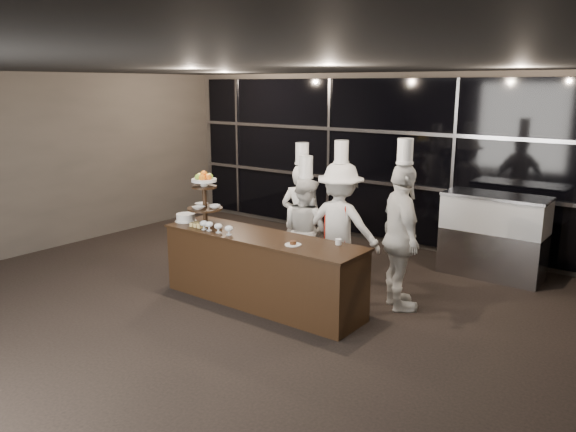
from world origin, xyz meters
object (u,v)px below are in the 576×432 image
Objects in this scene: display_stand at (204,194)px; chef_c at (340,226)px; chef_a at (302,220)px; display_case at (494,231)px; chef_d at (401,237)px; layer_cake at (186,218)px; buffet_counter at (262,270)px; chef_b at (306,230)px.

display_stand is 0.36× the size of chef_c.
chef_a reaches higher than display_stand.
chef_c is at bearing -1.83° from chef_a.
display_stand reaches higher than display_case.
display_case is 0.68× the size of chef_d.
display_case is (3.36, 2.96, -0.29)m from layer_cake.
buffet_counter is at bearing -147.53° from chef_d.
display_case reaches higher than layer_cake.
chef_c is (0.66, -0.02, 0.02)m from chef_a.
display_stand is 1.48m from chef_a.
layer_cake is 0.14× the size of chef_c.
chef_d reaches higher than buffet_counter.
layer_cake is 2.16m from chef_c.
layer_cake is 0.20× the size of display_case.
chef_c is 0.96× the size of chef_d.
chef_b is at bearing -137.15° from display_case.
display_case is at bearing 38.45° from chef_a.
chef_b reaches higher than display_stand.
layer_cake is at bearing -177.86° from buffet_counter.
chef_d is at bearing 19.39° from layer_cake.
chef_a is (-2.22, -1.76, 0.19)m from display_case.
chef_b is at bearing 91.59° from buffet_counter.
display_stand is at bearing -142.37° from chef_c.
chef_c is at bearing 169.45° from chef_d.
chef_d is (1.01, -0.19, 0.05)m from chef_c.
chef_d is at bearing 20.80° from display_stand.
display_stand is 4.25m from display_case.
chef_d is (-0.54, -1.97, 0.26)m from display_case.
chef_c is (1.47, 1.13, -0.44)m from display_stand.
display_case is at bearing 55.26° from buffet_counter.
buffet_counter is 9.47× the size of layer_cake.
chef_b is (1.31, 1.06, -0.19)m from layer_cake.
display_case is 0.71× the size of chef_c.
chef_c reaches higher than chef_b.
display_stand is 0.34× the size of chef_d.
chef_b is (-0.03, 1.01, 0.32)m from buffet_counter.
display_case is (3.02, 2.91, -0.65)m from display_stand.
display_stand is 0.37× the size of chef_a.
display_stand is at bearing -159.20° from chef_d.
chef_b reaches higher than buffet_counter.
buffet_counter is 1.37× the size of chef_c.
chef_c reaches higher than chef_a.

